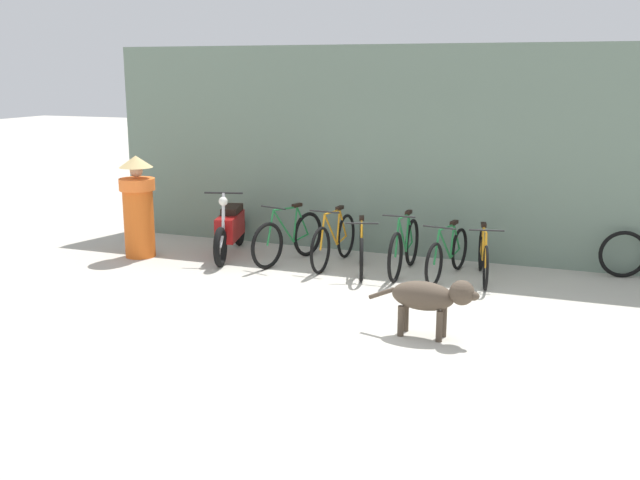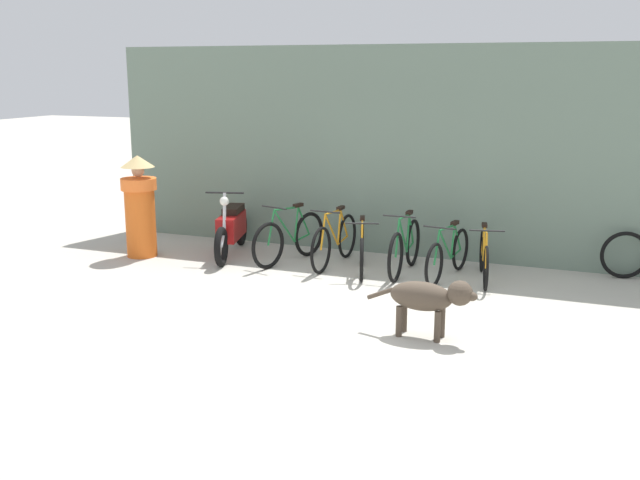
{
  "view_description": "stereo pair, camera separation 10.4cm",
  "coord_description": "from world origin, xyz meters",
  "px_view_note": "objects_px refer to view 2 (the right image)",
  "views": [
    {
      "loc": [
        2.88,
        -7.74,
        2.86
      ],
      "look_at": [
        -0.57,
        1.24,
        0.65
      ],
      "focal_mm": 42.0,
      "sensor_mm": 36.0,
      "label": 1
    },
    {
      "loc": [
        2.98,
        -7.7,
        2.86
      ],
      "look_at": [
        -0.57,
        1.24,
        0.65
      ],
      "focal_mm": 42.0,
      "sensor_mm": 36.0,
      "label": 2
    }
  ],
  "objects_px": {
    "bicycle_4": "(448,255)",
    "stray_dog": "(429,297)",
    "bicycle_5": "(484,257)",
    "bicycle_0": "(289,238)",
    "bicycle_2": "(362,250)",
    "bicycle_1": "(335,241)",
    "bicycle_3": "(405,248)",
    "person_in_robes": "(140,205)",
    "motorcycle": "(231,228)",
    "spare_tire_right": "(625,255)"
  },
  "relations": [
    {
      "from": "bicycle_4",
      "to": "stray_dog",
      "type": "bearing_deg",
      "value": 15.56
    },
    {
      "from": "bicycle_4",
      "to": "stray_dog",
      "type": "height_order",
      "value": "bicycle_4"
    },
    {
      "from": "stray_dog",
      "to": "bicycle_5",
      "type": "bearing_deg",
      "value": 89.29
    },
    {
      "from": "bicycle_0",
      "to": "bicycle_2",
      "type": "relative_size",
      "value": 1.05
    },
    {
      "from": "bicycle_1",
      "to": "stray_dog",
      "type": "relative_size",
      "value": 1.36
    },
    {
      "from": "bicycle_2",
      "to": "bicycle_0",
      "type": "bearing_deg",
      "value": -113.85
    },
    {
      "from": "bicycle_1",
      "to": "bicycle_3",
      "type": "bearing_deg",
      "value": 88.59
    },
    {
      "from": "person_in_robes",
      "to": "bicycle_1",
      "type": "bearing_deg",
      "value": 162.69
    },
    {
      "from": "motorcycle",
      "to": "spare_tire_right",
      "type": "bearing_deg",
      "value": 82.9
    },
    {
      "from": "bicycle_3",
      "to": "spare_tire_right",
      "type": "relative_size",
      "value": 2.47
    },
    {
      "from": "bicycle_5",
      "to": "spare_tire_right",
      "type": "height_order",
      "value": "bicycle_5"
    },
    {
      "from": "motorcycle",
      "to": "person_in_robes",
      "type": "relative_size",
      "value": 1.22
    },
    {
      "from": "bicycle_3",
      "to": "bicycle_1",
      "type": "bearing_deg",
      "value": -94.09
    },
    {
      "from": "spare_tire_right",
      "to": "bicycle_2",
      "type": "bearing_deg",
      "value": -163.98
    },
    {
      "from": "bicycle_0",
      "to": "motorcycle",
      "type": "relative_size",
      "value": 0.84
    },
    {
      "from": "bicycle_4",
      "to": "stray_dog",
      "type": "relative_size",
      "value": 1.32
    },
    {
      "from": "person_in_robes",
      "to": "spare_tire_right",
      "type": "bearing_deg",
      "value": 162.92
    },
    {
      "from": "stray_dog",
      "to": "spare_tire_right",
      "type": "height_order",
      "value": "stray_dog"
    },
    {
      "from": "bicycle_2",
      "to": "bicycle_3",
      "type": "relative_size",
      "value": 0.93
    },
    {
      "from": "motorcycle",
      "to": "person_in_robes",
      "type": "height_order",
      "value": "person_in_robes"
    },
    {
      "from": "bicycle_1",
      "to": "bicycle_3",
      "type": "xyz_separation_m",
      "value": [
        1.09,
        -0.07,
        0.01
      ]
    },
    {
      "from": "person_in_robes",
      "to": "stray_dog",
      "type": "bearing_deg",
      "value": 130.61
    },
    {
      "from": "bicycle_5",
      "to": "person_in_robes",
      "type": "xyz_separation_m",
      "value": [
        -5.19,
        -0.56,
        0.48
      ]
    },
    {
      "from": "bicycle_5",
      "to": "spare_tire_right",
      "type": "bearing_deg",
      "value": 101.97
    },
    {
      "from": "bicycle_1",
      "to": "bicycle_2",
      "type": "distance_m",
      "value": 0.53
    },
    {
      "from": "bicycle_5",
      "to": "bicycle_4",
      "type": "bearing_deg",
      "value": -94.63
    },
    {
      "from": "bicycle_0",
      "to": "spare_tire_right",
      "type": "xyz_separation_m",
      "value": [
        4.7,
        0.89,
        -0.03
      ]
    },
    {
      "from": "motorcycle",
      "to": "stray_dog",
      "type": "bearing_deg",
      "value": 40.92
    },
    {
      "from": "bicycle_0",
      "to": "spare_tire_right",
      "type": "relative_size",
      "value": 2.4
    },
    {
      "from": "bicycle_5",
      "to": "motorcycle",
      "type": "distance_m",
      "value": 3.91
    },
    {
      "from": "bicycle_2",
      "to": "spare_tire_right",
      "type": "relative_size",
      "value": 2.3
    },
    {
      "from": "bicycle_2",
      "to": "spare_tire_right",
      "type": "height_order",
      "value": "bicycle_2"
    },
    {
      "from": "stray_dog",
      "to": "person_in_robes",
      "type": "xyz_separation_m",
      "value": [
        -5.02,
        1.93,
        0.35
      ]
    },
    {
      "from": "bicycle_0",
      "to": "bicycle_2",
      "type": "height_order",
      "value": "bicycle_0"
    },
    {
      "from": "bicycle_4",
      "to": "bicycle_5",
      "type": "distance_m",
      "value": 0.49
    },
    {
      "from": "spare_tire_right",
      "to": "bicycle_5",
      "type": "bearing_deg",
      "value": -155.36
    },
    {
      "from": "bicycle_2",
      "to": "motorcycle",
      "type": "height_order",
      "value": "motorcycle"
    },
    {
      "from": "bicycle_0",
      "to": "spare_tire_right",
      "type": "height_order",
      "value": "bicycle_0"
    },
    {
      "from": "bicycle_5",
      "to": "bicycle_0",
      "type": "bearing_deg",
      "value": -101.49
    },
    {
      "from": "stray_dog",
      "to": "motorcycle",
      "type": "bearing_deg",
      "value": 149.51
    },
    {
      "from": "bicycle_2",
      "to": "motorcycle",
      "type": "bearing_deg",
      "value": -112.64
    },
    {
      "from": "bicycle_1",
      "to": "bicycle_2",
      "type": "height_order",
      "value": "bicycle_1"
    },
    {
      "from": "bicycle_3",
      "to": "person_in_robes",
      "type": "height_order",
      "value": "person_in_robes"
    },
    {
      "from": "motorcycle",
      "to": "spare_tire_right",
      "type": "relative_size",
      "value": 2.88
    },
    {
      "from": "bicycle_4",
      "to": "motorcycle",
      "type": "height_order",
      "value": "motorcycle"
    },
    {
      "from": "bicycle_0",
      "to": "bicycle_4",
      "type": "relative_size",
      "value": 0.99
    },
    {
      "from": "bicycle_0",
      "to": "bicycle_5",
      "type": "bearing_deg",
      "value": 106.92
    },
    {
      "from": "bicycle_2",
      "to": "motorcycle",
      "type": "xyz_separation_m",
      "value": [
        -2.2,
        0.18,
        0.11
      ]
    },
    {
      "from": "bicycle_4",
      "to": "motorcycle",
      "type": "bearing_deg",
      "value": -82.89
    },
    {
      "from": "bicycle_2",
      "to": "bicycle_4",
      "type": "relative_size",
      "value": 0.94
    }
  ]
}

